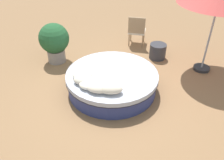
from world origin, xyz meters
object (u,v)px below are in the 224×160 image
object	(u,v)px
throw_pillow_1	(84,80)
throw_pillow_2	(91,85)
round_bed	(112,81)
throw_pillow_0	(82,75)
throw_pillow_3	(99,88)
planter	(54,41)
throw_pillow_4	(110,89)
patio_chair	(137,29)
side_table	(158,51)

from	to	relation	value
throw_pillow_1	throw_pillow_2	size ratio (longest dim) A/B	0.97
round_bed	throw_pillow_2	size ratio (longest dim) A/B	4.46
throw_pillow_0	throw_pillow_3	bearing A→B (deg)	132.79
throw_pillow_0	planter	size ratio (longest dim) A/B	0.39
throw_pillow_2	throw_pillow_3	size ratio (longest dim) A/B	0.92
round_bed	throw_pillow_4	bearing A→B (deg)	91.23
throw_pillow_1	round_bed	bearing A→B (deg)	-143.50
throw_pillow_1	throw_pillow_4	world-z (taller)	throw_pillow_4
round_bed	throw_pillow_1	xyz separation A→B (m)	(0.58, 0.43, 0.32)
patio_chair	throw_pillow_0	bearing A→B (deg)	-107.13
throw_pillow_1	throw_pillow_2	world-z (taller)	throw_pillow_1
patio_chair	round_bed	bearing A→B (deg)	-95.77
throw_pillow_3	throw_pillow_1	bearing A→B (deg)	-35.99
throw_pillow_0	patio_chair	xyz separation A→B (m)	(-1.27, -2.69, 0.00)
throw_pillow_1	patio_chair	xyz separation A→B (m)	(-1.20, -2.90, -0.01)
throw_pillow_2	side_table	distance (m)	2.81
planter	throw_pillow_2	bearing A→B (deg)	124.78
throw_pillow_2	throw_pillow_3	world-z (taller)	throw_pillow_3
throw_pillow_0	planter	world-z (taller)	planter
round_bed	throw_pillow_0	distance (m)	0.76
round_bed	throw_pillow_2	bearing A→B (deg)	54.75
throw_pillow_3	side_table	distance (m)	2.79
throw_pillow_1	throw_pillow_4	distance (m)	0.67
throw_pillow_2	throw_pillow_4	world-z (taller)	throw_pillow_4
planter	patio_chair	bearing A→B (deg)	-152.57
patio_chair	throw_pillow_2	bearing A→B (deg)	-100.41
throw_pillow_1	throw_pillow_2	xyz separation A→B (m)	(-0.17, 0.16, -0.01)
round_bed	throw_pillow_4	world-z (taller)	throw_pillow_4
patio_chair	throw_pillow_1	bearing A→B (deg)	-104.20
throw_pillow_2	throw_pillow_3	bearing A→B (deg)	151.75
round_bed	throw_pillow_0	bearing A→B (deg)	18.26
round_bed	throw_pillow_3	size ratio (longest dim) A/B	4.12
planter	throw_pillow_1	bearing A→B (deg)	123.50
throw_pillow_3	planter	world-z (taller)	planter
throw_pillow_1	planter	xyz separation A→B (m)	(1.12, -1.70, 0.08)
throw_pillow_1	throw_pillow_3	bearing A→B (deg)	144.01
throw_pillow_3	planter	bearing A→B (deg)	-52.80
throw_pillow_0	throw_pillow_4	xyz separation A→B (m)	(-0.67, 0.51, 0.02)
throw_pillow_4	side_table	world-z (taller)	throw_pillow_4
throw_pillow_2	side_table	xyz separation A→B (m)	(-1.65, -2.25, -0.34)
throw_pillow_0	side_table	size ratio (longest dim) A/B	0.94
round_bed	planter	world-z (taller)	planter
throw_pillow_0	throw_pillow_2	world-z (taller)	same
throw_pillow_4	patio_chair	bearing A→B (deg)	-100.62
planter	side_table	size ratio (longest dim) A/B	2.38
throw_pillow_4	round_bed	bearing A→B (deg)	-88.77
throw_pillow_2	throw_pillow_4	distance (m)	0.45
throw_pillow_1	planter	world-z (taller)	planter
throw_pillow_1	side_table	xyz separation A→B (m)	(-1.82, -2.09, -0.35)
round_bed	throw_pillow_1	size ratio (longest dim) A/B	4.61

